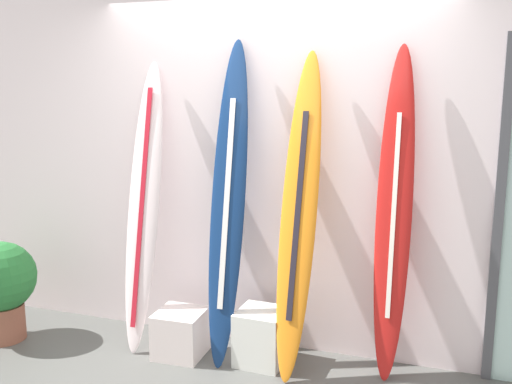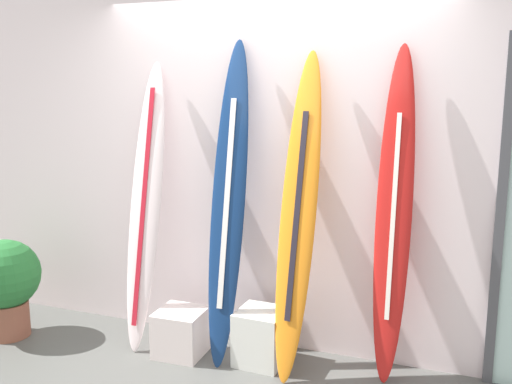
{
  "view_description": "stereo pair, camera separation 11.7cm",
  "coord_description": "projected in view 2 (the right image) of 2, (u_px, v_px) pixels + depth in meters",
  "views": [
    {
      "loc": [
        1.23,
        -2.65,
        1.92
      ],
      "look_at": [
        -0.01,
        0.95,
        1.2
      ],
      "focal_mm": 40.41,
      "sensor_mm": 36.0,
      "label": 1
    },
    {
      "loc": [
        1.34,
        -2.61,
        1.92
      ],
      "look_at": [
        -0.01,
        0.95,
        1.2
      ],
      "focal_mm": 40.41,
      "sensor_mm": 36.0,
      "label": 2
    }
  ],
  "objects": [
    {
      "name": "surfboard_crimson",
      "position": [
        394.0,
        220.0,
        3.65
      ],
      "size": [
        0.24,
        0.3,
        2.17
      ],
      "color": "red",
      "rests_on": "ground"
    },
    {
      "name": "surfboard_ivory",
      "position": [
        146.0,
        206.0,
        4.19
      ],
      "size": [
        0.25,
        0.51,
        2.08
      ],
      "color": "silver",
      "rests_on": "ground"
    },
    {
      "name": "surfboard_sunset",
      "position": [
        298.0,
        216.0,
        3.75
      ],
      "size": [
        0.27,
        0.56,
        2.14
      ],
      "color": "orange",
      "rests_on": "ground"
    },
    {
      "name": "surfboard_navy",
      "position": [
        228.0,
        203.0,
        3.94
      ],
      "size": [
        0.25,
        0.5,
        2.22
      ],
      "color": "navy",
      "rests_on": "ground"
    },
    {
      "name": "display_block_left",
      "position": [
        181.0,
        332.0,
        4.13
      ],
      "size": [
        0.34,
        0.34,
        0.33
      ],
      "color": "silver",
      "rests_on": "ground"
    },
    {
      "name": "potted_plant",
      "position": [
        5.0,
        281.0,
        4.37
      ],
      "size": [
        0.53,
        0.53,
        0.76
      ],
      "color": "brown",
      "rests_on": "ground"
    },
    {
      "name": "display_block_center",
      "position": [
        261.0,
        337.0,
        3.99
      ],
      "size": [
        0.33,
        0.33,
        0.38
      ],
      "color": "silver",
      "rests_on": "ground"
    },
    {
      "name": "wall_back",
      "position": [
        275.0,
        156.0,
        4.15
      ],
      "size": [
        7.2,
        0.2,
        2.8
      ],
      "primitive_type": "cube",
      "color": "silver",
      "rests_on": "ground"
    }
  ]
}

